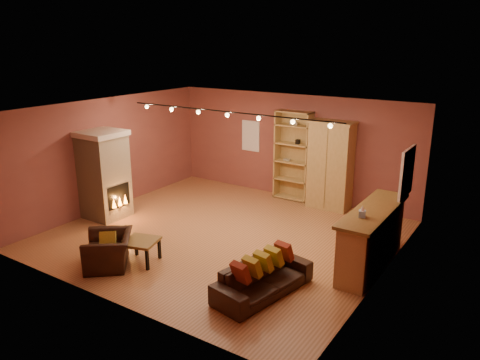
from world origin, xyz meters
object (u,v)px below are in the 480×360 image
Objects in this scene: bookcase at (294,155)px; armchair at (108,245)px; fireplace at (104,175)px; loveseat at (263,273)px; bar_counter at (372,238)px; armoire at (331,165)px; coffee_table at (141,243)px.

bookcase is 2.08× the size of armchair.
bookcase is at bearing 127.87° from armchair.
armchair is at bearing -40.80° from fireplace.
bookcase is (3.17, 3.72, 0.15)m from fireplace.
loveseat is at bearing -11.67° from fireplace.
bookcase reaches higher than bar_counter.
armoire is 5.28m from coffee_table.
loveseat is (5.04, -1.04, -0.68)m from fireplace.
armoire is at bearing 20.36° from loveseat.
armoire is (1.11, -0.16, -0.09)m from bookcase.
bar_counter is 1.25× the size of loveseat.
fireplace is 4.89m from bookcase.
loveseat reaches higher than coffee_table.
armoire is at bearing 69.80° from coffee_table.
fireplace is 2.79m from armchair.
loveseat is 2.58m from coffee_table.
fireplace is 6.33m from bar_counter.
fireplace is at bearing 89.37° from loveseat.
bar_counter is 4.99m from armchair.
armoire is at bearing 116.66° from armchair.
bar_counter is at bearing -20.37° from loveseat.
fireplace is at bearing 151.62° from coffee_table.
bar_counter reaches higher than loveseat.
armchair is 1.51× the size of coffee_table.
fireplace is 5.19m from loveseat.
armoire is at bearing 39.77° from fireplace.
bookcase reaches higher than armoire.
armoire is at bearing 126.64° from bar_counter.
coffee_table is at bearing -97.76° from bookcase.
fireplace is at bearing -130.38° from bookcase.
fireplace reaches higher than coffee_table.
bookcase is at bearing 171.83° from armoire.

